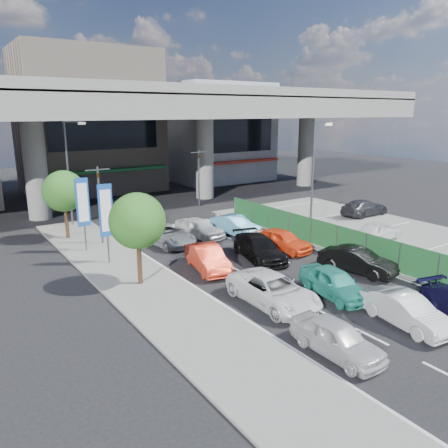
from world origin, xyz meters
TOP-DOWN VIEW (x-y plane):
  - ground at (0.00, 0.00)m, footprint 120.00×120.00m
  - parking_lot at (11.00, 2.00)m, footprint 12.00×28.00m
  - sidewalk_left at (-7.00, 4.00)m, footprint 4.00×30.00m
  - fence_run at (5.30, 1.00)m, footprint 0.16×22.00m
  - expressway at (0.00, 22.00)m, footprint 64.00×14.00m
  - building_center at (0.00, 32.97)m, footprint 14.00×10.90m
  - building_east at (16.00, 31.97)m, footprint 12.00×10.90m
  - traffic_light_left at (-6.20, 12.00)m, footprint 1.60×1.24m
  - traffic_light_right at (5.50, 19.00)m, footprint 1.60×1.24m
  - street_lamp_right at (7.17, 6.00)m, footprint 1.65×0.22m
  - street_lamp_left at (-6.33, 18.00)m, footprint 1.65×0.22m
  - signboard_near at (-7.20, 7.99)m, footprint 0.80×0.14m
  - signboard_far at (-7.60, 10.99)m, footprint 0.80×0.14m
  - tree_near at (-7.00, 4.00)m, footprint 2.80×2.80m
  - tree_far at (-7.80, 14.50)m, footprint 2.80×2.80m
  - van_white_back_left at (-3.73, -6.08)m, footprint 1.55×3.80m
  - hatch_white_back_mid at (0.34, -6.16)m, footprint 1.92×4.17m
  - sedan_white_mid_left at (-2.88, -1.53)m, footprint 2.31×4.97m
  - taxi_teal_mid at (0.15, -2.45)m, footprint 2.22×4.25m
  - hatch_black_mid_right at (3.59, -1.00)m, footprint 2.44×4.42m
  - taxi_orange_left at (-2.98, 3.98)m, footprint 2.29×4.40m
  - sedan_black_mid at (0.58, 3.82)m, footprint 3.00×5.08m
  - taxi_orange_right at (2.85, 4.32)m, footprint 2.36×4.28m
  - wagon_silver_front_left at (-2.67, 9.66)m, footprint 2.89×5.01m
  - sedan_white_front_mid at (0.04, 9.86)m, footprint 2.42×4.30m
  - kei_truck_front_right at (2.50, 8.97)m, footprint 1.98×4.34m
  - crossing_wagon_silver at (-2.02, 16.24)m, footprint 4.83×3.67m
  - parked_sedan_white at (9.72, 2.23)m, footprint 3.93×1.74m
  - parked_sedan_dgrey at (14.87, 7.51)m, footprint 4.63×1.90m
  - traffic_cone at (5.88, 4.59)m, footprint 0.39×0.39m

SIDE VIEW (x-z plane):
  - ground at x=0.00m, z-range 0.00..0.00m
  - parking_lot at x=11.00m, z-range 0.00..0.06m
  - sidewalk_left at x=-7.00m, z-range 0.00..0.12m
  - traffic_cone at x=5.88m, z-range 0.06..0.71m
  - crossing_wagon_silver at x=-2.02m, z-range 0.00..1.22m
  - van_white_back_left at x=-3.73m, z-range 0.00..1.29m
  - wagon_silver_front_left at x=-2.67m, z-range 0.00..1.31m
  - hatch_white_back_mid at x=0.34m, z-range 0.00..1.32m
  - sedan_white_mid_left at x=-2.88m, z-range 0.00..1.38m
  - taxi_teal_mid at x=0.15m, z-range 0.00..1.38m
  - hatch_black_mid_right at x=3.59m, z-range 0.00..1.38m
  - taxi_orange_left at x=-2.98m, z-range 0.00..1.38m
  - sedan_black_mid at x=0.58m, z-range 0.00..1.38m
  - taxi_orange_right at x=2.85m, z-range 0.00..1.38m
  - sedan_white_front_mid at x=0.04m, z-range 0.00..1.38m
  - kei_truck_front_right at x=2.50m, z-range 0.00..1.38m
  - parked_sedan_white at x=9.72m, z-range 0.06..1.38m
  - parked_sedan_dgrey at x=14.87m, z-range 0.06..1.40m
  - fence_run at x=5.30m, z-range 0.00..1.80m
  - signboard_near at x=-7.20m, z-range 0.71..5.41m
  - signboard_far at x=-7.60m, z-range 0.71..5.41m
  - tree_near at x=-7.00m, z-range 0.99..5.79m
  - tree_far at x=-7.80m, z-range 0.99..5.79m
  - traffic_light_left at x=-6.20m, z-range 1.34..6.54m
  - traffic_light_right at x=5.50m, z-range 1.34..6.54m
  - street_lamp_right at x=7.17m, z-range 0.77..8.77m
  - street_lamp_left at x=-6.33m, z-range 0.77..8.77m
  - building_east at x=16.00m, z-range -0.01..11.99m
  - building_center at x=0.00m, z-range -0.01..14.99m
  - expressway at x=0.00m, z-range 3.39..14.14m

